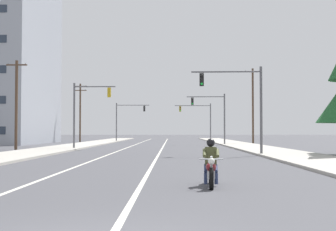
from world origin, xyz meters
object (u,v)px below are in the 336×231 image
object	(u,v)px
traffic_signal_mid_left	(126,116)
motorcycle_with_rider	(211,167)
utility_pole_left_near	(16,103)
traffic_signal_mid_right	(214,111)
traffic_signal_near_right	(241,97)
traffic_signal_near_left	(86,106)
utility_pole_right_far	(253,104)
utility_pole_left_far	(80,111)
traffic_signal_far_right	(200,116)

from	to	relation	value
traffic_signal_mid_left	motorcycle_with_rider	bearing A→B (deg)	-81.84
traffic_signal_mid_left	utility_pole_left_near	xyz separation A→B (m)	(-6.79, -32.18, 0.12)
motorcycle_with_rider	traffic_signal_mid_left	distance (m)	60.40
traffic_signal_mid_right	utility_pole_left_near	xyz separation A→B (m)	(-19.19, -14.00, 0.16)
traffic_signal_near_right	traffic_signal_mid_right	size ratio (longest dim) A/B	1.00
traffic_signal_near_left	traffic_signal_mid_left	world-z (taller)	same
traffic_signal_mid_right	utility_pole_right_far	distance (m)	8.19
motorcycle_with_rider	traffic_signal_near_left	distance (m)	30.45
motorcycle_with_rider	traffic_signal_mid_right	xyz separation A→B (m)	(3.84, 41.51, 3.50)
motorcycle_with_rider	traffic_signal_near_right	xyz separation A→B (m)	(3.61, 17.94, 3.52)
motorcycle_with_rider	traffic_signal_mid_left	world-z (taller)	traffic_signal_mid_left
traffic_signal_mid_left	utility_pole_left_far	distance (m)	7.32
utility_pole_left_near	utility_pole_right_far	world-z (taller)	utility_pole_right_far
traffic_signal_mid_left	utility_pole_left_near	world-z (taller)	utility_pole_left_near
traffic_signal_far_right	traffic_signal_mid_right	bearing A→B (deg)	-88.63
motorcycle_with_rider	utility_pole_left_far	size ratio (longest dim) A/B	0.24
traffic_signal_far_right	utility_pole_left_far	size ratio (longest dim) A/B	0.68
utility_pole_right_far	traffic_signal_far_right	bearing A→B (deg)	114.24
traffic_signal_near_left	utility_pole_left_far	xyz separation A→B (m)	(-6.27, 28.81, 0.86)
traffic_signal_far_right	motorcycle_with_rider	bearing A→B (deg)	-93.16
traffic_signal_near_right	utility_pole_left_far	world-z (taller)	utility_pole_left_far
traffic_signal_near_left	traffic_signal_mid_right	world-z (taller)	same
traffic_signal_mid_left	traffic_signal_far_right	distance (m)	12.01
traffic_signal_far_right	utility_pole_left_far	xyz separation A→B (m)	(-18.90, -3.44, 0.74)
traffic_signal_far_right	traffic_signal_near_left	bearing A→B (deg)	-111.38
traffic_signal_near_right	traffic_signal_far_right	world-z (taller)	same
utility_pole_left_near	utility_pole_right_far	xyz separation A→B (m)	(24.95, 19.72, 1.00)
motorcycle_with_rider	traffic_signal_near_right	distance (m)	18.64
motorcycle_with_rider	utility_pole_left_far	world-z (taller)	utility_pole_left_far
traffic_signal_mid_right	traffic_signal_far_right	world-z (taller)	same
motorcycle_with_rider	utility_pole_left_near	distance (m)	31.71
motorcycle_with_rider	utility_pole_right_far	bearing A→B (deg)	78.52
utility_pole_left_near	utility_pole_left_far	size ratio (longest dim) A/B	0.89
traffic_signal_mid_right	utility_pole_left_near	distance (m)	23.76
traffic_signal_far_right	utility_pole_left_far	distance (m)	19.23
traffic_signal_mid_left	utility_pole_left_near	distance (m)	32.89
traffic_signal_near_left	utility_pole_left_far	size ratio (longest dim) A/B	0.68
traffic_signal_mid_right	traffic_signal_mid_left	xyz separation A→B (m)	(-12.40, 18.18, 0.04)
traffic_signal_near_left	traffic_signal_far_right	world-z (taller)	same
motorcycle_with_rider	traffic_signal_mid_right	distance (m)	41.83
utility_pole_left_near	utility_pole_left_far	distance (m)	30.11
traffic_signal_mid_right	utility_pole_left_near	size ratio (longest dim) A/B	0.76
traffic_signal_near_left	traffic_signal_mid_right	bearing A→B (deg)	44.15
traffic_signal_mid_right	utility_pole_left_far	world-z (taller)	utility_pole_left_far
traffic_signal_near_right	traffic_signal_near_left	size ratio (longest dim) A/B	1.00
traffic_signal_near_left	traffic_signal_far_right	distance (m)	34.64
traffic_signal_near_left	utility_pole_left_near	xyz separation A→B (m)	(-6.09, -1.29, 0.21)
traffic_signal_mid_right	utility_pole_left_far	size ratio (longest dim) A/B	0.68
traffic_signal_near_left	utility_pole_left_near	distance (m)	6.23
traffic_signal_near_left	traffic_signal_mid_right	distance (m)	18.25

